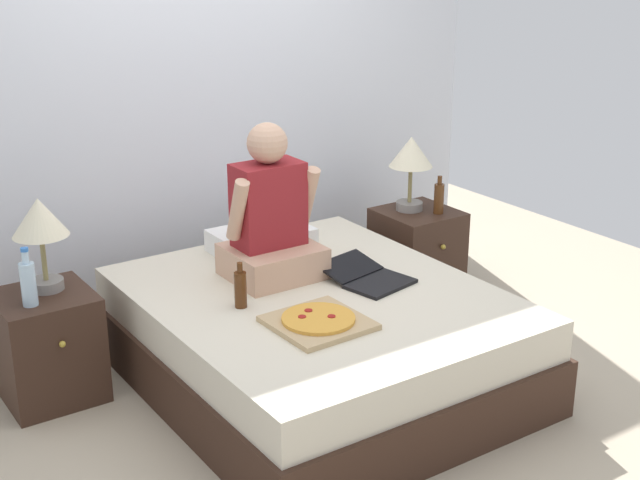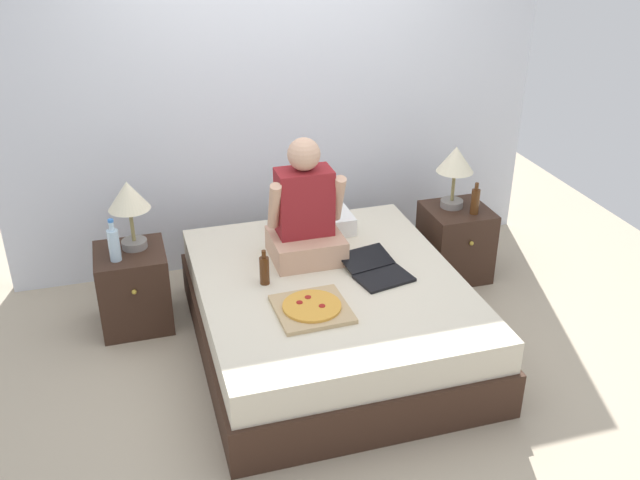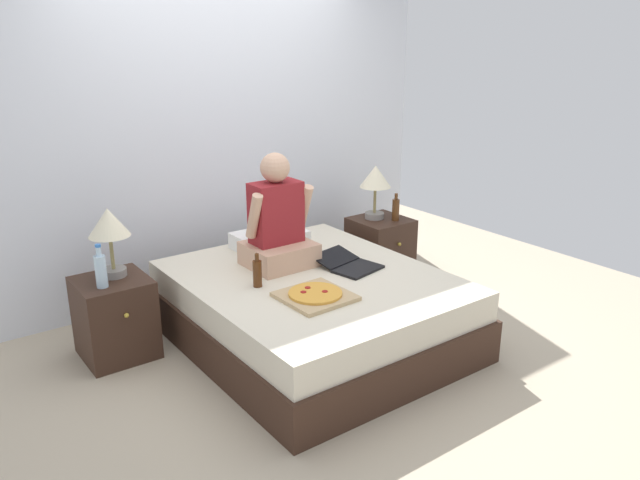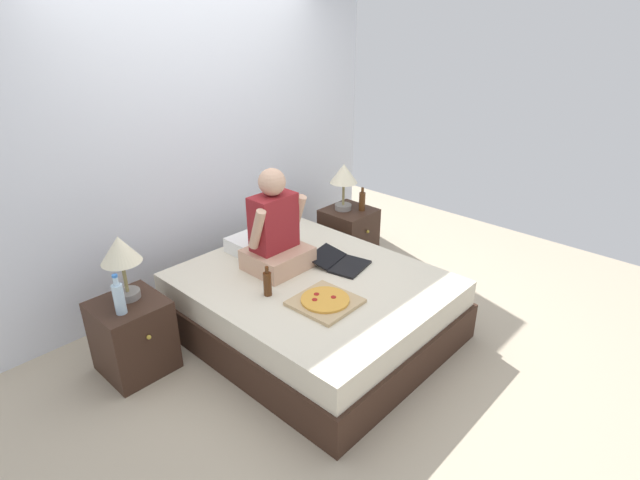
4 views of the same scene
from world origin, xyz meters
The scene contains 14 objects.
ground_plane centered at (0.00, 0.00, 0.00)m, with size 5.92×5.92×0.00m, color tan.
wall_back centered at (0.00, 1.30, 1.25)m, with size 3.92×0.12×2.50m, color silver.
bed centered at (0.00, 0.00, 0.24)m, with size 1.59×1.88×0.48m.
nightstand_left centered at (-1.14, 0.60, 0.26)m, with size 0.44×0.47×0.53m.
lamp_on_left_nightstand centered at (-1.10, 0.65, 0.86)m, with size 0.26×0.26×0.45m.
water_bottle centered at (-1.22, 0.51, 0.64)m, with size 0.07×0.07×0.28m.
nightstand_right centered at (1.14, 0.60, 0.26)m, with size 0.44×0.47×0.53m.
lamp_on_right_nightstand centered at (1.11, 0.65, 0.86)m, with size 0.26×0.26×0.45m.
beer_bottle centered at (1.21, 0.50, 0.63)m, with size 0.06×0.06×0.23m.
pillow centered at (0.08, 0.66, 0.54)m, with size 0.52×0.34×0.12m, color white.
person_seated centered at (-0.06, 0.32, 0.77)m, with size 0.47×0.40×0.78m.
laptop centered at (0.29, -0.03, 0.50)m, with size 0.40×0.47×0.07m.
pizza_box centered at (-0.20, -0.31, 0.50)m, with size 0.41×0.41×0.05m.
beer_bottle_on_bed centered at (-0.39, 0.06, 0.57)m, with size 0.06×0.06×0.22m.
Camera 4 is at (-2.32, -2.23, 2.28)m, focal length 28.00 mm.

